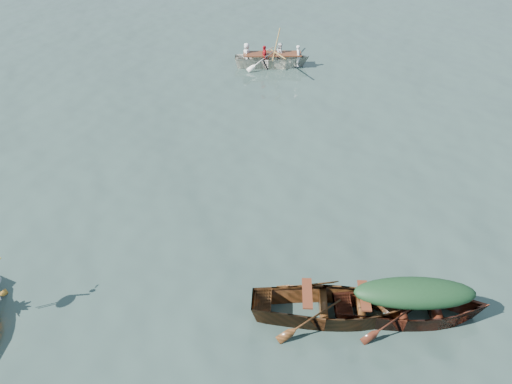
% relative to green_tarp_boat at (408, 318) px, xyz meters
% --- Properties ---
extents(ground, '(140.00, 140.00, 0.00)m').
position_rel_green_tarp_boat_xyz_m(ground, '(-4.21, 0.02, 0.00)').
color(ground, '#30443D').
rests_on(ground, ground).
extents(green_tarp_boat, '(4.67, 2.97, 1.05)m').
position_rel_green_tarp_boat_xyz_m(green_tarp_boat, '(0.00, 0.00, 0.00)').
color(green_tarp_boat, '#4B2211').
rests_on(green_tarp_boat, ground).
extents(open_wooden_boat, '(4.97, 3.00, 1.13)m').
position_rel_green_tarp_boat_xyz_m(open_wooden_boat, '(-1.47, -0.59, 0.00)').
color(open_wooden_boat, '#542E15').
rests_on(open_wooden_boat, ground).
extents(rowed_boat, '(4.66, 3.06, 1.08)m').
position_rel_green_tarp_boat_xyz_m(rowed_boat, '(-7.64, 11.76, 0.00)').
color(rowed_boat, white).
rests_on(rowed_boat, ground).
extents(green_tarp_cover, '(2.57, 1.63, 0.52)m').
position_rel_green_tarp_boat_xyz_m(green_tarp_cover, '(0.00, 0.00, 0.79)').
color(green_tarp_cover, '#17391C').
rests_on(green_tarp_cover, green_tarp_boat).
extents(thwart_benches, '(2.54, 1.64, 0.04)m').
position_rel_green_tarp_boat_xyz_m(thwart_benches, '(-1.47, -0.59, 0.59)').
color(thwart_benches, '#552413').
rests_on(thwart_benches, open_wooden_boat).
extents(rowers, '(3.37, 2.39, 0.76)m').
position_rel_green_tarp_boat_xyz_m(rowers, '(-7.64, 11.76, 0.92)').
color(rowers, silver).
rests_on(rowers, rowed_boat).
extents(oars, '(1.60, 2.62, 0.06)m').
position_rel_green_tarp_boat_xyz_m(oars, '(-7.64, 11.76, 0.57)').
color(oars, olive).
rests_on(oars, rowed_boat).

